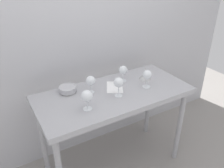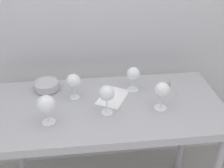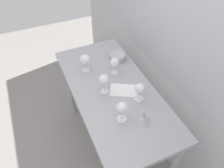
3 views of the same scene
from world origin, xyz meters
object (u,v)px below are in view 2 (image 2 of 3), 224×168
at_px(wine_glass_near_left, 46,105).
at_px(tasting_sheet_upper, 113,97).
at_px(wine_glass_far_left, 73,82).
at_px(tasting_bowl, 47,85).
at_px(wine_glass_near_center, 107,94).
at_px(wine_glass_near_right, 162,91).
at_px(wine_glass_far_right, 133,75).
at_px(decanter_funnel, 168,89).

xyz_separation_m(wine_glass_near_left, tasting_sheet_upper, (0.37, 0.20, -0.12)).
bearing_deg(wine_glass_far_left, tasting_bowl, 147.60).
height_order(wine_glass_near_center, wine_glass_near_right, wine_glass_near_center).
xyz_separation_m(wine_glass_far_left, wine_glass_far_right, (0.37, 0.05, -0.00)).
bearing_deg(wine_glass_near_right, wine_glass_far_right, 120.13).
xyz_separation_m(wine_glass_near_right, tasting_sheet_upper, (-0.26, 0.14, -0.12)).
bearing_deg(tasting_sheet_upper, decanter_funnel, 26.89).
bearing_deg(tasting_sheet_upper, wine_glass_near_center, -79.19).
bearing_deg(wine_glass_far_left, wine_glass_far_right, 7.37).
height_order(wine_glass_far_left, tasting_sheet_upper, wine_glass_far_left).
height_order(wine_glass_near_right, wine_glass_far_right, wine_glass_near_right).
bearing_deg(decanter_funnel, wine_glass_near_left, -165.06).
bearing_deg(decanter_funnel, wine_glass_far_left, 176.75).
bearing_deg(wine_glass_near_right, decanter_funnel, 58.02).
bearing_deg(decanter_funnel, wine_glass_near_center, -160.08).
xyz_separation_m(wine_glass_far_left, tasting_sheet_upper, (0.23, -0.02, -0.11)).
bearing_deg(decanter_funnel, wine_glass_near_right, -121.98).
bearing_deg(wine_glass_near_center, decanter_funnel, 19.92).
height_order(wine_glass_near_left, wine_glass_far_right, wine_glass_near_left).
relative_size(tasting_bowl, decanter_funnel, 1.23).
height_order(wine_glass_near_right, tasting_bowl, wine_glass_near_right).
bearing_deg(decanter_funnel, wine_glass_far_right, 158.78).
relative_size(tasting_sheet_upper, decanter_funnel, 1.72).
xyz_separation_m(wine_glass_far_right, decanter_funnel, (0.21, -0.08, -0.07)).
height_order(wine_glass_near_left, tasting_sheet_upper, wine_glass_near_left).
distance_m(tasting_bowl, decanter_funnel, 0.77).
height_order(wine_glass_near_center, wine_glass_far_left, wine_glass_near_center).
height_order(wine_glass_far_right, tasting_bowl, wine_glass_far_right).
relative_size(wine_glass_far_right, decanter_funnel, 1.23).
xyz_separation_m(tasting_sheet_upper, decanter_funnel, (0.34, -0.01, 0.04)).
height_order(wine_glass_near_left, tasting_bowl, wine_glass_near_left).
distance_m(wine_glass_far_right, decanter_funnel, 0.23).
bearing_deg(wine_glass_far_right, wine_glass_far_left, -172.63).
height_order(wine_glass_near_center, wine_glass_far_right, wine_glass_near_center).
distance_m(wine_glass_near_left, wine_glass_near_right, 0.63).
height_order(wine_glass_far_left, tasting_bowl, wine_glass_far_left).
relative_size(wine_glass_near_right, wine_glass_far_right, 1.07).
bearing_deg(tasting_bowl, wine_glass_near_right, -22.55).
bearing_deg(wine_glass_near_center, wine_glass_near_left, -171.43).
relative_size(wine_glass_near_left, tasting_sheet_upper, 0.75).
relative_size(wine_glass_near_right, tasting_bowl, 1.07).
height_order(wine_glass_far_right, tasting_sheet_upper, wine_glass_far_right).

